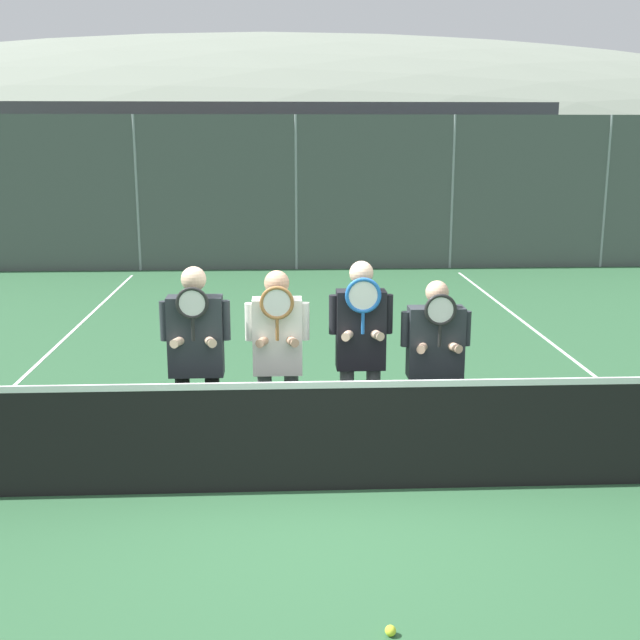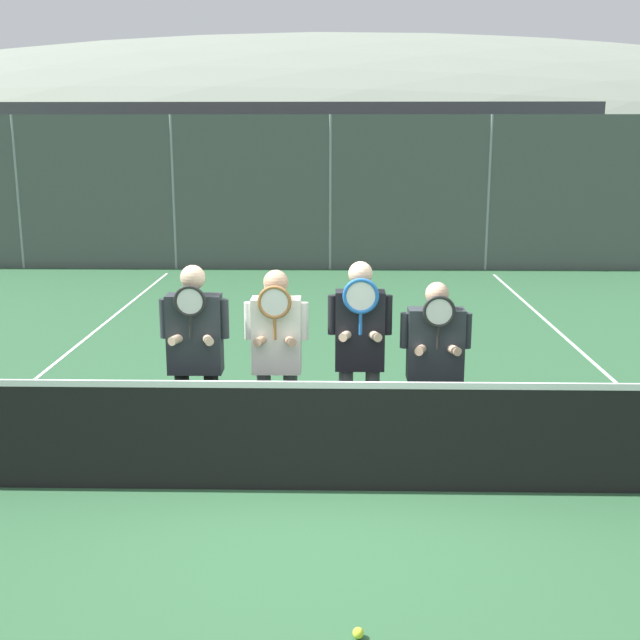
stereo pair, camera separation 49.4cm
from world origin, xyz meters
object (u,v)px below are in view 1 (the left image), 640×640
car_center (425,217)px  tennis_ball_on_court (390,631)px  player_center_right (361,346)px  player_leftmost (196,352)px  car_right_of_center (624,218)px  player_center_left (278,351)px  player_rightmost (435,356)px  car_far_left (25,220)px  car_left_of_center (226,221)px

car_center → tennis_ball_on_court: bearing=-100.7°
player_center_right → tennis_ball_on_court: bearing=-91.5°
player_leftmost → player_center_right: (1.46, 0.12, 0.00)m
car_right_of_center → player_center_left: bearing=-123.6°
player_center_left → car_right_of_center: (8.93, 13.46, -0.20)m
player_rightmost → car_far_left: bearing=119.9°
player_leftmost → car_far_left: (-5.70, 13.70, -0.22)m
car_left_of_center → tennis_ball_on_court: 15.95m
car_center → car_right_of_center: car_center is taller
player_center_right → car_far_left: 15.35m
player_center_right → car_right_of_center: size_ratio=0.41×
player_center_left → car_far_left: (-6.41, 13.57, -0.18)m
player_rightmost → car_center: 13.69m
car_center → car_far_left: bearing=179.4°
car_center → tennis_ball_on_court: size_ratio=60.20×
car_left_of_center → car_center: 5.07m
player_center_left → car_center: car_center is taller
player_center_left → car_right_of_center: 16.15m
player_rightmost → car_center: (2.31, 13.50, -0.09)m
player_center_right → player_rightmost: 0.68m
player_leftmost → player_center_left: player_leftmost is taller
player_center_right → car_center: (2.99, 13.47, -0.19)m
player_leftmost → car_far_left: player_leftmost is taller
player_leftmost → car_left_of_center: 13.26m
player_center_right → player_rightmost: bearing=-2.2°
car_left_of_center → car_far_left: bearing=174.9°
player_center_right → car_left_of_center: size_ratio=0.44×
player_center_left → car_center: 13.97m
player_rightmost → player_center_right: bearing=177.8°
car_far_left → player_leftmost: bearing=-67.4°
player_center_left → car_left_of_center: (-1.33, 13.12, -0.17)m
car_right_of_center → tennis_ball_on_court: bearing=-117.1°
car_center → car_right_of_center: bearing=-0.1°
player_center_left → tennis_ball_on_court: player_center_left is taller
player_center_left → tennis_ball_on_court: bearing=-75.8°
car_right_of_center → tennis_ball_on_court: size_ratio=66.51×
car_far_left → car_left_of_center: bearing=-5.1°
player_leftmost → player_rightmost: (2.13, 0.09, -0.09)m
player_rightmost → car_center: bearing=80.3°
player_center_right → car_left_of_center: (-2.07, 13.13, -0.21)m
player_leftmost → car_center: 14.30m
player_center_right → car_left_of_center: 13.30m
player_rightmost → tennis_ball_on_court: (-0.74, -2.64, -0.98)m
player_rightmost → tennis_ball_on_court: player_rightmost is taller
player_center_right → car_right_of_center: (8.18, 13.46, -0.24)m
car_far_left → car_left_of_center: size_ratio=0.97×
car_far_left → tennis_ball_on_court: size_ratio=60.80×
player_center_right → car_far_left: (-7.15, 13.58, -0.22)m
car_center → player_center_left: bearing=-105.5°
player_center_right → car_right_of_center: bearing=58.7°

